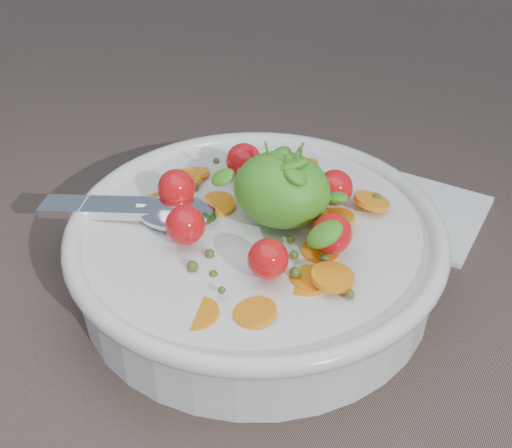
% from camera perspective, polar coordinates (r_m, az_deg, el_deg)
% --- Properties ---
extents(ground, '(6.00, 6.00, 0.00)m').
position_cam_1_polar(ground, '(0.56, 0.10, -5.10)').
color(ground, '#6F5A4F').
rests_on(ground, ground).
extents(bowl, '(0.33, 0.31, 0.13)m').
position_cam_1_polar(bowl, '(0.53, 0.03, -2.06)').
color(bowl, silver).
rests_on(bowl, ground).
extents(napkin, '(0.14, 0.13, 0.01)m').
position_cam_1_polar(napkin, '(0.65, 13.37, 1.22)').
color(napkin, white).
rests_on(napkin, ground).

